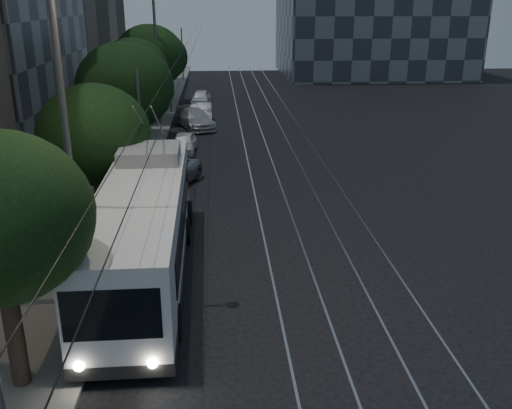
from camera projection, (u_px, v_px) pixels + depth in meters
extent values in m
plane|color=black|center=(263.00, 271.00, 20.32)|extent=(120.00, 120.00, 0.00)
cube|color=slate|center=(129.00, 141.00, 38.56)|extent=(5.00, 90.00, 0.15)
cube|color=#9B9BA4|center=(243.00, 140.00, 39.09)|extent=(0.08, 90.00, 0.02)
cube|color=#9B9BA4|center=(264.00, 139.00, 39.19)|extent=(0.08, 90.00, 0.02)
cube|color=#9B9BA4|center=(287.00, 139.00, 39.29)|extent=(0.08, 90.00, 0.02)
cube|color=#9B9BA4|center=(307.00, 139.00, 39.38)|extent=(0.08, 90.00, 0.02)
cylinder|color=black|center=(179.00, 56.00, 36.92)|extent=(0.02, 90.00, 0.02)
cylinder|color=black|center=(190.00, 56.00, 36.96)|extent=(0.02, 90.00, 0.02)
cylinder|color=#5F5F61|center=(141.00, 130.00, 28.33)|extent=(0.14, 0.14, 6.00)
cylinder|color=#5F5F61|center=(170.00, 77.00, 47.09)|extent=(0.14, 0.14, 6.00)
cylinder|color=#5F5F61|center=(182.00, 55.00, 65.85)|extent=(0.14, 0.14, 6.00)
cube|color=silver|center=(143.00, 227.00, 19.32)|extent=(2.80, 12.50, 2.96)
cube|color=black|center=(146.00, 262.00, 19.77)|extent=(2.84, 12.54, 0.36)
cube|color=black|center=(144.00, 218.00, 19.76)|extent=(2.83, 9.90, 1.09)
cube|color=black|center=(111.00, 315.00, 13.40)|extent=(2.35, 0.11, 1.35)
cube|color=black|center=(159.00, 169.00, 25.06)|extent=(2.15, 0.11, 1.04)
cube|color=#22D025|center=(108.00, 279.00, 13.08)|extent=(1.66, 0.08, 0.33)
cube|color=gray|center=(149.00, 154.00, 21.65)|extent=(2.28, 2.31, 0.52)
sphere|color=white|center=(79.00, 366.00, 13.76)|extent=(0.27, 0.27, 0.27)
sphere|color=white|center=(153.00, 363.00, 13.87)|extent=(0.27, 0.27, 0.27)
cylinder|color=#5F5F61|center=(143.00, 124.00, 22.34)|extent=(0.06, 4.70, 2.23)
cylinder|color=#5F5F61|center=(159.00, 123.00, 22.38)|extent=(0.06, 4.70, 2.23)
cylinder|color=black|center=(84.00, 325.00, 15.94)|extent=(0.31, 1.04, 1.04)
cylinder|color=black|center=(175.00, 322.00, 16.11)|extent=(0.31, 1.04, 1.04)
cylinder|color=black|center=(121.00, 233.00, 22.26)|extent=(0.31, 1.04, 1.04)
cylinder|color=black|center=(186.00, 231.00, 22.43)|extent=(0.31, 1.04, 1.04)
cylinder|color=black|center=(128.00, 215.00, 24.13)|extent=(0.31, 1.04, 1.04)
cylinder|color=black|center=(188.00, 213.00, 24.30)|extent=(0.31, 1.04, 1.04)
imported|color=#96999D|center=(163.00, 175.00, 28.89)|extent=(4.18, 5.68, 1.43)
imported|color=silver|center=(184.00, 143.00, 35.64)|extent=(1.60, 3.65, 1.22)
imported|color=#AFAEB3|center=(195.00, 119.00, 42.38)|extent=(3.44, 5.28, 1.42)
imported|color=#BABABE|center=(201.00, 114.00, 43.94)|extent=(1.70, 4.66, 1.53)
imported|color=silver|center=(201.00, 98.00, 51.68)|extent=(1.91, 4.01, 1.32)
cylinder|color=black|center=(15.00, 337.00, 13.74)|extent=(0.44, 0.44, 2.89)
cylinder|color=black|center=(101.00, 200.00, 24.08)|extent=(0.44, 0.44, 2.22)
ellipsoid|color=black|center=(94.00, 135.00, 23.12)|extent=(4.59, 4.59, 4.13)
cylinder|color=black|center=(130.00, 145.00, 32.59)|extent=(0.44, 0.44, 2.53)
ellipsoid|color=black|center=(125.00, 86.00, 31.47)|extent=(5.40, 5.40, 4.86)
cylinder|color=black|center=(137.00, 118.00, 39.10)|extent=(0.44, 0.44, 2.82)
ellipsoid|color=black|center=(133.00, 71.00, 38.01)|extent=(4.76, 4.76, 4.28)
cylinder|color=black|center=(153.00, 102.00, 44.64)|extent=(0.44, 0.44, 2.95)
ellipsoid|color=black|center=(150.00, 57.00, 43.45)|extent=(5.36, 5.36, 4.82)
cylinder|color=black|center=(162.00, 90.00, 52.59)|extent=(0.44, 0.44, 2.30)
ellipsoid|color=black|center=(160.00, 57.00, 51.56)|extent=(4.98, 4.98, 4.48)
cylinder|color=#5F5F61|center=(65.00, 126.00, 16.10)|extent=(0.20, 0.20, 11.47)
cylinder|color=#5F5F61|center=(157.00, 58.00, 41.74)|extent=(0.20, 0.20, 10.04)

